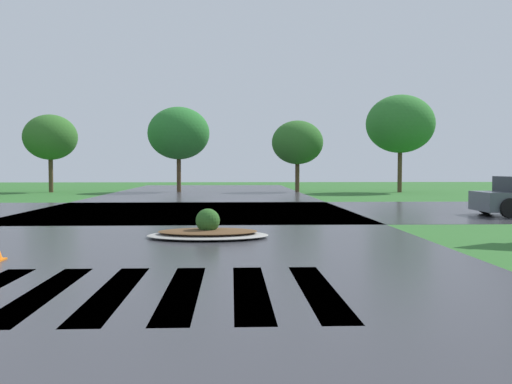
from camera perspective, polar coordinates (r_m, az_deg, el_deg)
The scene contains 5 objects.
asphalt_roadway at distance 12.26m, azimuth -9.70°, elevation -5.23°, with size 11.86×80.00×0.01m, color #35353A.
asphalt_cross_road at distance 21.69m, azimuth -6.51°, elevation -1.86°, with size 90.00×10.67×0.01m, color #35353A.
crosswalk_stripes at distance 7.96m, azimuth -13.79°, elevation -9.47°, with size 5.85×3.53×0.01m.
median_island at distance 13.50m, azimuth -4.74°, elevation -3.91°, with size 2.81×1.76×0.68m.
background_treeline at distance 37.87m, azimuth -11.00°, elevation 5.93°, with size 39.70×5.91×6.32m.
Camera 1 is at (1.55, -2.05, 1.64)m, focal length 40.85 mm.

